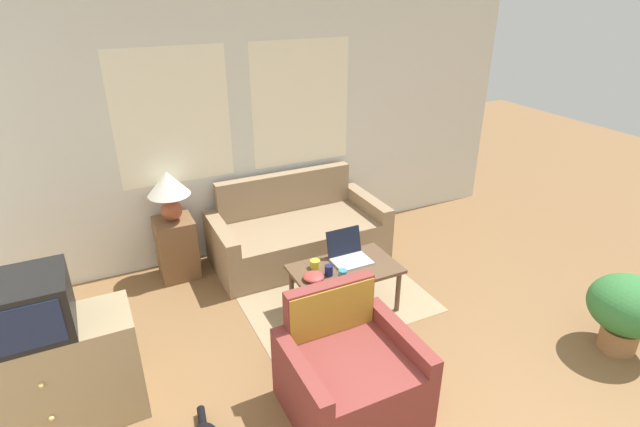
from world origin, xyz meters
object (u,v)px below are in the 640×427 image
at_px(cup_yellow, 315,264).
at_px(potted_plant, 628,308).
at_px(table_lamp, 168,189).
at_px(snack_bowl, 314,277).
at_px(television, 25,307).
at_px(laptop, 349,254).
at_px(cup_white, 343,275).
at_px(armchair, 348,374).
at_px(couch, 297,234).
at_px(cup_navy, 329,270).
at_px(coffee_table, 345,273).

relative_size(cup_yellow, potted_plant, 0.14).
distance_m(table_lamp, snack_bowl, 1.66).
xyz_separation_m(television, cup_yellow, (2.13, 0.40, -0.48)).
bearing_deg(laptop, cup_white, -127.82).
distance_m(armchair, cup_yellow, 1.16).
relative_size(laptop, potted_plant, 0.51).
relative_size(table_lamp, cup_white, 5.73).
height_order(armchair, snack_bowl, armchair).
height_order(cup_yellow, snack_bowl, cup_yellow).
bearing_deg(cup_white, couch, 84.67).
xyz_separation_m(couch, potted_plant, (1.74, -2.55, 0.14)).
distance_m(cup_yellow, cup_white, 0.30).
bearing_deg(cup_navy, table_lamp, 128.55).
bearing_deg(potted_plant, cup_navy, 143.98).
xyz_separation_m(table_lamp, laptop, (1.32, -1.15, -0.45)).
bearing_deg(coffee_table, television, -173.15).
height_order(couch, cup_white, couch).
xyz_separation_m(couch, television, (-2.37, -1.38, 0.70)).
bearing_deg(armchair, couch, 75.90).
distance_m(television, cup_white, 2.31).
xyz_separation_m(armchair, coffee_table, (0.52, 0.99, 0.12)).
height_order(television, coffee_table, television).
relative_size(coffee_table, cup_white, 10.85).
xyz_separation_m(television, table_lamp, (1.14, 1.54, -0.01)).
bearing_deg(cup_white, potted_plant, -35.04).
bearing_deg(armchair, potted_plant, -11.39).
relative_size(coffee_table, potted_plant, 1.43).
xyz_separation_m(armchair, laptop, (0.61, 1.10, 0.23)).
bearing_deg(armchair, cup_navy, 70.78).
distance_m(table_lamp, cup_navy, 1.73).
bearing_deg(couch, armchair, -104.10).
distance_m(armchair, table_lamp, 2.46).
xyz_separation_m(coffee_table, snack_bowl, (-0.33, -0.05, 0.08)).
relative_size(table_lamp, laptop, 1.48).
xyz_separation_m(television, snack_bowl, (2.03, 0.23, -0.49)).
relative_size(cup_yellow, snack_bowl, 0.50).
relative_size(couch, armchair, 2.08).
bearing_deg(cup_navy, cup_white, -53.20).
xyz_separation_m(coffee_table, laptop, (0.09, 0.11, 0.11)).
distance_m(laptop, potted_plant, 2.27).
distance_m(television, table_lamp, 1.92).
relative_size(cup_white, potted_plant, 0.13).
xyz_separation_m(cup_navy, snack_bowl, (-0.15, -0.00, -0.02)).
relative_size(couch, cup_navy, 18.99).
bearing_deg(couch, coffee_table, -90.52).
distance_m(armchair, television, 2.10).
distance_m(table_lamp, potted_plant, 4.06).
xyz_separation_m(laptop, cup_white, (-0.20, -0.26, -0.01)).
distance_m(couch, laptop, 1.02).
bearing_deg(potted_plant, television, 164.16).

